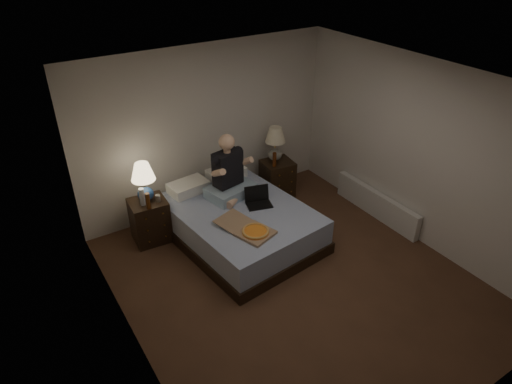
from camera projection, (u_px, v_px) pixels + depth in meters
floor at (294, 281)px, 5.75m from camera, size 4.00×4.50×0.00m
ceiling at (306, 87)px, 4.46m from camera, size 4.00×4.50×0.00m
wall_back at (207, 129)px, 6.73m from camera, size 4.00×0.00×2.50m
wall_front at (478, 326)px, 3.48m from camera, size 4.00×0.00×2.50m
wall_left at (125, 257)px, 4.18m from camera, size 0.00×4.50×2.50m
wall_right at (420, 154)px, 6.03m from camera, size 0.00×4.50×2.50m
bed at (240, 223)px, 6.37m from camera, size 1.76×2.22×0.52m
nightstand_left at (150, 220)px, 6.34m from camera, size 0.51×0.47×0.63m
nightstand_right at (277, 179)px, 7.38m from camera, size 0.51×0.47×0.61m
lamp_left at (144, 182)px, 6.06m from camera, size 0.33×0.33×0.56m
lamp_right at (275, 144)px, 7.13m from camera, size 0.40×0.40×0.56m
water_bottle at (142, 197)px, 6.03m from camera, size 0.07×0.07×0.25m
soda_can at (158, 198)px, 6.15m from camera, size 0.07×0.07×0.10m
beer_bottle_left at (148, 201)px, 5.97m from camera, size 0.06×0.06×0.23m
beer_bottle_right at (274, 160)px, 7.04m from camera, size 0.06×0.06×0.23m
person at (230, 167)px, 6.29m from camera, size 0.75×0.64×0.93m
laptop at (259, 198)px, 6.24m from camera, size 0.40×0.36×0.24m
pizza_box at (255, 232)px, 5.70m from camera, size 0.61×0.85×0.08m
radiator at (376, 204)px, 6.92m from camera, size 0.10×1.60×0.40m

